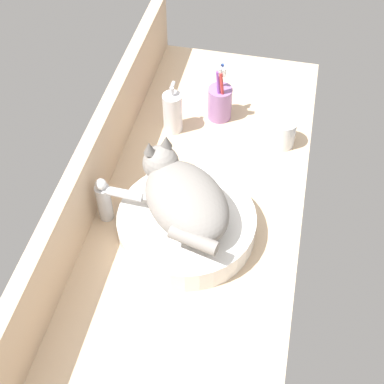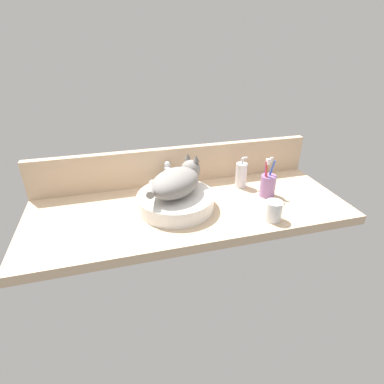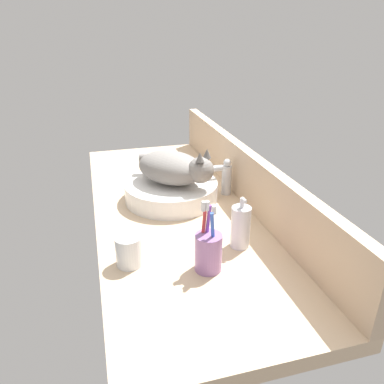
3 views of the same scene
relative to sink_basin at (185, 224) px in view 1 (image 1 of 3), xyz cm
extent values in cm
cube|color=#D1B28E|center=(5.99, -0.32, -5.33)|extent=(138.51, 54.46, 4.00)
cube|color=#CCAD8C|center=(5.99, 25.11, 5.87)|extent=(138.51, 3.60, 18.39)
cylinder|color=white|center=(0.00, 0.00, 0.00)|extent=(32.97, 32.97, 6.65)
ellipsoid|color=gray|center=(0.00, 0.00, 8.83)|extent=(29.97, 29.33, 11.00)
sphere|color=gray|center=(8.86, 7.91, 10.33)|extent=(8.80, 8.80, 8.80)
cone|color=#635F5B|center=(8.14, 10.22, 15.73)|extent=(2.80, 2.80, 3.20)
cone|color=#635F5B|center=(11.07, 6.94, 15.73)|extent=(2.80, 2.80, 3.20)
cylinder|color=gray|center=(-10.47, -4.23, 9.33)|extent=(5.74, 11.45, 3.20)
cylinder|color=silver|center=(0.63, 20.31, 2.17)|extent=(3.60, 3.60, 11.00)
cylinder|color=silver|center=(0.47, 15.31, 7.07)|extent=(2.51, 10.06, 2.20)
sphere|color=silver|center=(0.63, 20.31, 8.87)|extent=(2.80, 2.80, 2.80)
cylinder|color=silver|center=(35.33, 11.67, 2.76)|extent=(5.44, 5.44, 12.18)
cylinder|color=silver|center=(35.33, 11.67, 10.25)|extent=(1.20, 1.20, 2.80)
cylinder|color=silver|center=(36.53, 11.67, 11.65)|extent=(2.20, 1.00, 1.00)
cylinder|color=#996BA8|center=(43.49, -0.15, 1.73)|extent=(6.95, 6.95, 10.11)
cylinder|color=blue|center=(44.06, 0.66, 5.57)|extent=(3.64, 2.86, 16.91)
cube|color=white|center=(44.06, 0.66, 14.07)|extent=(1.58, 1.07, 2.64)
cylinder|color=purple|center=(41.74, -0.36, 5.57)|extent=(1.09, 2.47, 17.02)
cube|color=white|center=(41.74, -0.36, 14.07)|extent=(1.23, 1.02, 2.48)
cylinder|color=#D13838|center=(41.76, -1.33, 5.57)|extent=(2.01, 2.52, 17.03)
cube|color=white|center=(41.76, -1.33, 14.07)|extent=(1.36, 1.03, 2.54)
cylinder|color=white|center=(35.97, -19.54, 0.79)|extent=(6.91, 6.91, 8.24)
cylinder|color=silver|center=(35.97, -19.54, -0.90)|extent=(6.08, 6.08, 4.86)
camera|label=1|loc=(-74.84, -17.97, 102.63)|focal=50.00mm
camera|label=2|loc=(-22.56, -110.09, 63.69)|focal=28.00mm
camera|label=3|loc=(119.36, -25.48, 54.65)|focal=35.00mm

